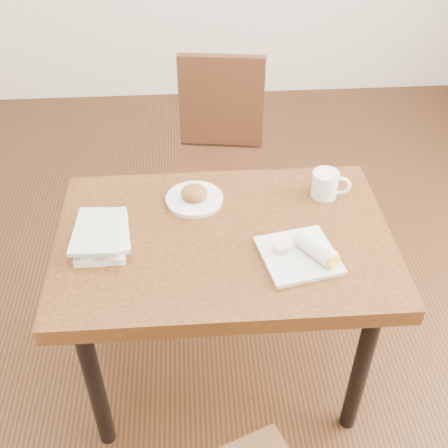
{
  "coord_description": "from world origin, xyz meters",
  "views": [
    {
      "loc": [
        -0.1,
        -1.4,
        1.99
      ],
      "look_at": [
        0.0,
        0.0,
        0.8
      ],
      "focal_mm": 45.0,
      "sensor_mm": 36.0,
      "label": 1
    }
  ],
  "objects": [
    {
      "name": "book_stack",
      "position": [
        -0.4,
        -0.01,
        0.78
      ],
      "size": [
        0.19,
        0.25,
        0.06
      ],
      "color": "white",
      "rests_on": "table"
    },
    {
      "name": "plate_burrito",
      "position": [
        0.24,
        -0.13,
        0.77
      ],
      "size": [
        0.27,
        0.27,
        0.08
      ],
      "color": "white",
      "rests_on": "table"
    },
    {
      "name": "plate_scone",
      "position": [
        -0.09,
        0.19,
        0.77
      ],
      "size": [
        0.21,
        0.21,
        0.07
      ],
      "color": "white",
      "rests_on": "table"
    },
    {
      "name": "coffee_mug",
      "position": [
        0.38,
        0.2,
        0.8
      ],
      "size": [
        0.14,
        0.1,
        0.1
      ],
      "color": "white",
      "rests_on": "table"
    },
    {
      "name": "chair_far",
      "position": [
        0.04,
        0.87,
        0.55
      ],
      "size": [
        0.47,
        0.47,
        0.95
      ],
      "color": "#412112",
      "rests_on": "ground"
    },
    {
      "name": "ground",
      "position": [
        0.0,
        0.0,
        -0.01
      ],
      "size": [
        4.0,
        5.0,
        0.01
      ],
      "primitive_type": "cube",
      "color": "#472814",
      "rests_on": "ground"
    },
    {
      "name": "table",
      "position": [
        0.0,
        0.0,
        0.66
      ],
      "size": [
        1.12,
        0.75,
        0.75
      ],
      "color": "brown",
      "rests_on": "ground"
    }
  ]
}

